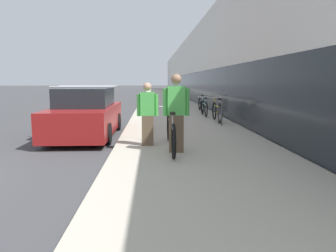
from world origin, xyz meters
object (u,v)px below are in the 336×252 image
person_bystander (148,114)px  cruiser_bike_middle (204,108)px  cruiser_bike_farthest (201,104)px  parked_sedan_curbside (86,115)px  tandem_bicycle (171,132)px  bike_rack_hoop (220,110)px  cruiser_bike_nearest (217,111)px  person_rider (176,113)px

person_bystander → cruiser_bike_middle: size_ratio=0.89×
cruiser_bike_farthest → parked_sedan_curbside: bearing=-124.1°
cruiser_bike_farthest → parked_sedan_curbside: size_ratio=0.39×
cruiser_bike_middle → tandem_bicycle: bearing=-104.9°
bike_rack_hoop → tandem_bicycle: bearing=-116.0°
cruiser_bike_nearest → cruiser_bike_middle: (-0.17, 2.12, -0.03)m
person_rider → parked_sedan_curbside: person_rider is taller
tandem_bicycle → cruiser_bike_nearest: tandem_bicycle is taller
cruiser_bike_farthest → bike_rack_hoop: bearing=-91.0°
bike_rack_hoop → cruiser_bike_nearest: size_ratio=0.46×
bike_rack_hoop → cruiser_bike_middle: 3.06m
cruiser_bike_farthest → cruiser_bike_nearest: bearing=-90.3°
person_rider → bike_rack_hoop: 4.90m
parked_sedan_curbside → person_rider: bearing=-49.5°
tandem_bicycle → person_bystander: size_ratio=1.85×
person_bystander → parked_sedan_curbside: person_bystander is taller
person_rider → cruiser_bike_nearest: 5.81m
person_rider → cruiser_bike_farthest: person_rider is taller
bike_rack_hoop → cruiser_bike_middle: bike_rack_hoop is taller
person_bystander → cruiser_bike_nearest: size_ratio=0.83×
parked_sedan_curbside → cruiser_bike_farthest: bearing=55.9°
cruiser_bike_nearest → parked_sedan_curbside: (-4.58, -2.41, 0.15)m
tandem_bicycle → cruiser_bike_farthest: (2.11, 9.45, -0.03)m
cruiser_bike_nearest → cruiser_bike_farthest: 4.39m
bike_rack_hoop → cruiser_bike_farthest: bearing=89.0°
tandem_bicycle → cruiser_bike_farthest: 9.69m
cruiser_bike_nearest → bike_rack_hoop: bearing=-94.4°
tandem_bicycle → cruiser_bike_nearest: bearing=67.6°
person_rider → bike_rack_hoop: (1.92, 4.50, -0.36)m
tandem_bicycle → parked_sedan_curbside: (-2.49, 2.66, 0.14)m
person_rider → cruiser_bike_nearest: size_ratio=0.93×
tandem_bicycle → bike_rack_hoop: 4.59m
cruiser_bike_nearest → parked_sedan_curbside: bearing=-152.3°
cruiser_bike_farthest → person_rider: bearing=-101.6°
person_bystander → cruiser_bike_nearest: person_bystander is taller
cruiser_bike_farthest → tandem_bicycle: bearing=-102.6°
tandem_bicycle → person_bystander: bearing=141.9°
cruiser_bike_nearest → tandem_bicycle: bearing=-112.4°
cruiser_bike_middle → parked_sedan_curbside: size_ratio=0.39×
bike_rack_hoop → cruiser_bike_farthest: (0.10, 5.32, -0.15)m
person_bystander → bike_rack_hoop: person_bystander is taller
tandem_bicycle → bike_rack_hoop: tandem_bicycle is taller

